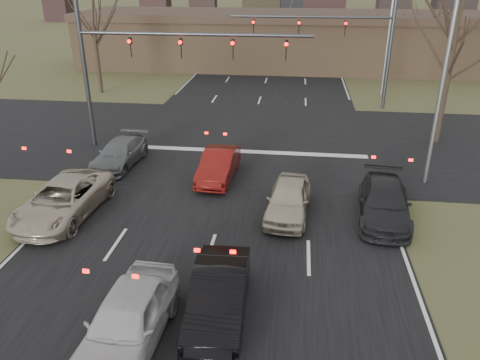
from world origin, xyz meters
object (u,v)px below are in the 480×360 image
object	(u,v)px
car_black_hatch	(219,296)
car_red_ahead	(219,165)
building	(291,40)
car_white_sedan	(127,320)
streetlight_right_far	(388,21)
mast_arm_near	(143,56)
car_charcoal_sedan	(384,202)
car_grey_ahead	(120,153)
car_silver_ahead	(288,199)
mast_arm_far	(349,36)
car_silver_suv	(63,199)
streetlight_right_near	(442,63)

from	to	relation	value
car_black_hatch	car_red_ahead	bearing A→B (deg)	97.05
car_black_hatch	building	bearing A→B (deg)	85.95
car_white_sedan	streetlight_right_far	bearing A→B (deg)	72.27
building	mast_arm_near	xyz separation A→B (m)	(-7.23, -25.00, 2.41)
mast_arm_near	car_charcoal_sedan	xyz separation A→B (m)	(11.73, -6.72, -4.38)
car_grey_ahead	car_silver_ahead	world-z (taller)	car_silver_ahead
car_white_sedan	car_black_hatch	bearing A→B (deg)	34.16
mast_arm_near	car_black_hatch	world-z (taller)	mast_arm_near
mast_arm_far	car_red_ahead	world-z (taller)	mast_arm_far
car_silver_ahead	car_grey_ahead	bearing A→B (deg)	158.73
car_charcoal_sedan	car_red_ahead	distance (m)	7.83
streetlight_right_far	mast_arm_near	bearing A→B (deg)	-136.11
building	mast_arm_far	distance (m)	15.75
car_silver_suv	car_black_hatch	world-z (taller)	car_silver_suv
car_white_sedan	car_charcoal_sedan	distance (m)	11.18
streetlight_right_near	streetlight_right_far	bearing A→B (deg)	88.32
car_grey_ahead	car_silver_suv	bearing A→B (deg)	-89.39
car_silver_suv	car_white_sedan	distance (m)	8.27
car_silver_suv	car_charcoal_sedan	world-z (taller)	car_silver_suv
building	car_grey_ahead	bearing A→B (deg)	-106.16
mast_arm_near	car_white_sedan	bearing A→B (deg)	-75.13
streetlight_right_near	building	bearing A→B (deg)	103.69
car_white_sedan	car_charcoal_sedan	world-z (taller)	car_white_sedan
mast_arm_far	car_charcoal_sedan	size ratio (longest dim) A/B	2.34
car_silver_suv	streetlight_right_far	bearing A→B (deg)	57.87
car_grey_ahead	streetlight_right_near	bearing A→B (deg)	2.60
mast_arm_far	streetlight_right_far	xyz separation A→B (m)	(3.14, 4.00, 0.57)
streetlight_right_far	car_black_hatch	world-z (taller)	streetlight_right_far
mast_arm_far	car_silver_ahead	bearing A→B (deg)	-101.69
streetlight_right_far	car_red_ahead	xyz separation A→B (m)	(-10.04, -17.69, -4.90)
car_grey_ahead	streetlight_right_far	bearing A→B (deg)	51.41
streetlight_right_near	streetlight_right_far	xyz separation A→B (m)	(0.50, 17.00, 0.00)
streetlight_right_far	car_grey_ahead	world-z (taller)	streetlight_right_far
car_white_sedan	car_grey_ahead	bearing A→B (deg)	113.77
car_charcoal_sedan	building	bearing A→B (deg)	103.95
streetlight_right_far	car_white_sedan	xyz separation A→B (m)	(-10.65, -28.70, -4.81)
streetlight_right_far	car_charcoal_sedan	distance (m)	21.47
building	car_black_hatch	distance (m)	38.40
mast_arm_near	car_grey_ahead	xyz separation A→B (m)	(-0.77, -2.61, -4.44)
car_black_hatch	car_grey_ahead	bearing A→B (deg)	120.31
streetlight_right_near	car_silver_ahead	bearing A→B (deg)	-147.42
building	streetlight_right_near	bearing A→B (deg)	-76.31
car_grey_ahead	car_red_ahead	size ratio (longest dim) A/B	1.05
car_white_sedan	streetlight_right_near	bearing A→B (deg)	51.68
mast_arm_near	car_silver_ahead	distance (m)	11.38
streetlight_right_near	car_charcoal_sedan	xyz separation A→B (m)	(-2.32, -3.72, -4.90)
mast_arm_near	mast_arm_far	xyz separation A→B (m)	(11.41, 10.00, -0.06)
streetlight_right_far	car_red_ahead	bearing A→B (deg)	-119.58
mast_arm_near	streetlight_right_near	distance (m)	14.38
mast_arm_far	car_charcoal_sedan	world-z (taller)	mast_arm_far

